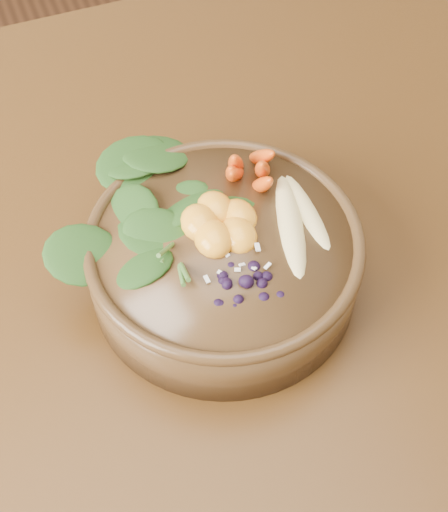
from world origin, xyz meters
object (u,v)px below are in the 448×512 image
Objects in this scene: kale_heap at (166,192)px; dining_table at (158,259)px; mandarin_cluster at (221,216)px; carrot_cluster at (249,149)px; stoneware_bowl at (224,261)px; banana_halves at (300,209)px; blueberry_pile at (245,272)px.

dining_table is at bearing 92.72° from kale_heap.
kale_heap reaches higher than mandarin_cluster.
carrot_cluster reaches higher than dining_table.
banana_halves reaches higher than stoneware_bowl.
blueberry_pile is at bearing -77.45° from dining_table.
blueberry_pile is at bearing -91.81° from stoneware_bowl.
blueberry_pile is at bearing -72.87° from kale_heap.
carrot_cluster is 0.87× the size of mandarin_cluster.
kale_heap is 2.07× the size of mandarin_cluster.
mandarin_cluster is at bearing 170.25° from banana_halves.
mandarin_cluster is at bearing 78.99° from stoneware_bowl.
carrot_cluster is at bearing 51.64° from stoneware_bowl.
banana_halves is 1.20× the size of blueberry_pile.
stoneware_bowl is at bearing 88.19° from blueberry_pile.
dining_table is 0.27m from blueberry_pile.
dining_table is 9.66× the size of banana_halves.
carrot_cluster is at bearing -26.50° from dining_table.
dining_table is 5.38× the size of stoneware_bowl.
stoneware_bowl is at bearing -177.26° from banana_halves.
kale_heap is (0.00, -0.06, 0.20)m from dining_table.
kale_heap is 1.18× the size of banana_halves.
blueberry_pile is (-0.01, -0.08, 0.00)m from mandarin_cluster.
kale_heap is 0.06m from mandarin_cluster.
carrot_cluster is at bearing 65.78° from blueberry_pile.
blueberry_pile is (0.04, -0.13, -0.00)m from kale_heap.
dining_table is 0.26m from banana_halves.
blueberry_pile is (0.04, -0.19, 0.19)m from dining_table.
carrot_cluster reaches higher than mandarin_cluster.
stoneware_bowl is 0.10m from banana_halves.
dining_table is at bearing 102.55° from blueberry_pile.
mandarin_cluster is 0.69× the size of blueberry_pile.
blueberry_pile is at bearing -109.55° from carrot_cluster.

